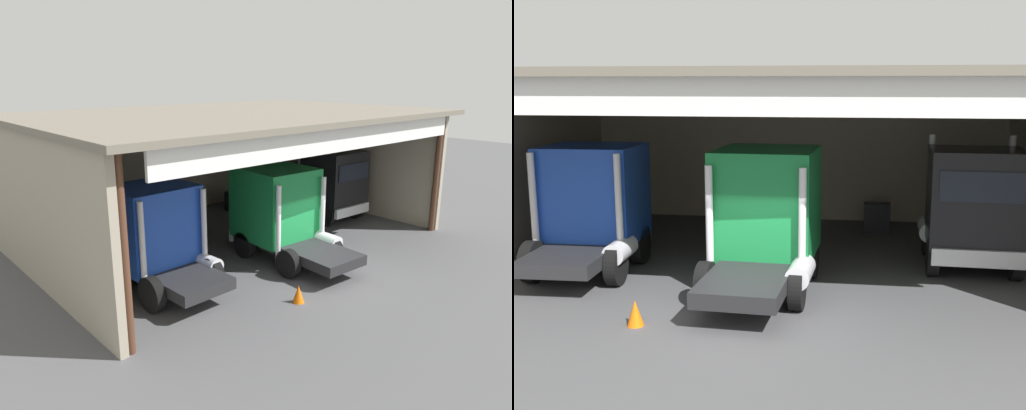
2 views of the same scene
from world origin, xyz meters
The scene contains 8 objects.
ground_plane centered at (0.00, 0.00, 0.00)m, with size 80.00×80.00×0.00m, color #4C4C4F.
workshop_shed centered at (0.00, 6.27, 3.80)m, with size 16.04×11.29×5.40m.
truck_blue_center_left_bay centered at (-4.82, 3.13, 1.80)m, with size 2.78×4.32×3.41m.
truck_green_yard_outside centered at (0.08, 2.43, 1.83)m, with size 2.69×5.29×3.46m.
truck_black_center_right_bay centered at (5.43, 4.45, 1.78)m, with size 2.63×4.50×3.64m.
oil_drum centered at (-2.57, 9.63, 0.46)m, with size 0.58×0.58×0.92m, color #197233.
tool_cart centered at (3.02, 8.71, 0.50)m, with size 0.90×0.60×1.00m, color black.
traffic_cone centered at (-2.25, -0.75, 0.28)m, with size 0.36×0.36×0.56m, color orange.
Camera 1 is at (-12.37, -10.04, 6.83)m, focal length 33.89 mm.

